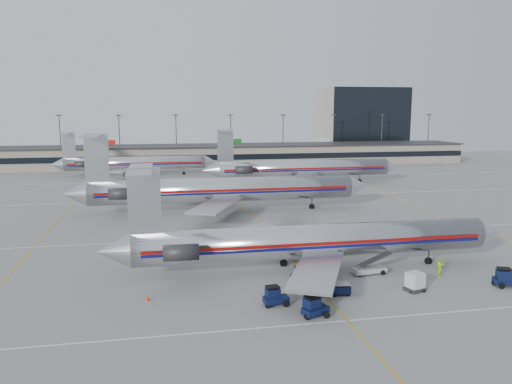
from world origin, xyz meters
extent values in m
plane|color=gray|center=(0.00, 0.00, 0.00)|extent=(260.00, 260.00, 0.00)
cube|color=silver|center=(0.00, 10.00, 0.01)|extent=(160.00, 0.15, 0.02)
cube|color=gray|center=(0.00, 98.00, 3.00)|extent=(160.00, 16.00, 6.00)
cube|color=black|center=(0.00, 89.90, 3.20)|extent=(160.00, 0.20, 1.60)
cube|color=#2D2D30|center=(0.00, 98.00, 6.10)|extent=(162.00, 17.00, 0.30)
cylinder|color=#38383D|center=(-45.00, 112.00, 7.50)|extent=(0.30, 0.30, 15.00)
cube|color=#2D2D30|center=(-45.00, 112.00, 15.10)|extent=(1.60, 0.40, 0.35)
cylinder|color=#38383D|center=(-27.00, 112.00, 7.50)|extent=(0.30, 0.30, 15.00)
cube|color=#2D2D30|center=(-27.00, 112.00, 15.10)|extent=(1.60, 0.40, 0.35)
cylinder|color=#38383D|center=(-9.00, 112.00, 7.50)|extent=(0.30, 0.30, 15.00)
cube|color=#2D2D30|center=(-9.00, 112.00, 15.10)|extent=(1.60, 0.40, 0.35)
cylinder|color=#38383D|center=(9.00, 112.00, 7.50)|extent=(0.30, 0.30, 15.00)
cube|color=#2D2D30|center=(9.00, 112.00, 15.10)|extent=(1.60, 0.40, 0.35)
cylinder|color=#38383D|center=(27.00, 112.00, 7.50)|extent=(0.30, 0.30, 15.00)
cube|color=#2D2D30|center=(27.00, 112.00, 15.10)|extent=(1.60, 0.40, 0.35)
cylinder|color=#38383D|center=(45.00, 112.00, 7.50)|extent=(0.30, 0.30, 15.00)
cube|color=#2D2D30|center=(45.00, 112.00, 15.10)|extent=(1.60, 0.40, 0.35)
cylinder|color=#38383D|center=(63.00, 112.00, 7.50)|extent=(0.30, 0.30, 15.00)
cube|color=#2D2D30|center=(63.00, 112.00, 15.10)|extent=(1.60, 0.40, 0.35)
cylinder|color=#38383D|center=(81.00, 112.00, 7.50)|extent=(0.30, 0.30, 15.00)
cube|color=#2D2D30|center=(81.00, 112.00, 15.10)|extent=(1.60, 0.40, 0.35)
cube|color=tan|center=(62.00, 128.00, 12.50)|extent=(30.00, 20.00, 25.00)
cylinder|color=silver|center=(1.23, -5.45, 3.27)|extent=(37.33, 3.45, 3.45)
cone|color=silver|center=(21.39, -5.45, 3.27)|extent=(2.99, 3.45, 3.45)
cone|color=#B4B3B8|center=(-19.11, -5.45, 3.27)|extent=(3.36, 3.45, 3.45)
cube|color=maroon|center=(1.23, -7.18, 3.41)|extent=(35.46, 0.05, 0.33)
cube|color=#0B0D53|center=(1.23, -7.18, 3.03)|extent=(35.46, 0.05, 0.26)
cube|color=#B4B3B8|center=(-0.63, 1.09, 2.33)|extent=(8.68, 12.65, 0.30)
cube|color=#B4B3B8|center=(-0.63, -11.98, 2.33)|extent=(8.68, 12.65, 0.30)
cube|color=#B4B3B8|center=(-16.03, -5.45, 8.17)|extent=(3.17, 0.23, 6.35)
cube|color=#B4B3B8|center=(-16.31, -5.45, 11.15)|extent=(2.24, 9.80, 0.17)
cylinder|color=#2D2D30|center=(-12.77, -2.79, 3.55)|extent=(3.36, 1.59, 1.59)
cylinder|color=#2D2D30|center=(-12.77, -8.11, 3.55)|extent=(3.36, 1.59, 1.59)
cylinder|color=#2D2D30|center=(14.30, -5.45, 0.77)|extent=(0.19, 0.19, 1.54)
cylinder|color=#2D2D30|center=(-1.57, -7.69, 0.77)|extent=(0.19, 0.19, 1.54)
cylinder|color=#2D2D30|center=(-1.57, -3.21, 0.77)|extent=(0.19, 0.19, 1.54)
cylinder|color=black|center=(14.30, -5.45, 0.33)|extent=(0.84, 0.28, 0.84)
cylinder|color=silver|center=(-4.15, 26.92, 3.78)|extent=(43.18, 3.99, 3.99)
cone|color=silver|center=(19.16, 26.92, 3.78)|extent=(3.45, 3.99, 3.99)
cone|color=#B4B3B8|center=(-27.69, 26.92, 3.78)|extent=(3.89, 3.99, 3.99)
cube|color=maroon|center=(-4.15, 24.91, 3.94)|extent=(41.02, 0.05, 0.38)
cube|color=#0B0D53|center=(-4.15, 24.91, 3.51)|extent=(41.02, 0.05, 0.30)
cube|color=#B4B3B8|center=(-6.31, 34.48, 2.70)|extent=(10.04, 14.63, 0.35)
cube|color=#B4B3B8|center=(-6.31, 19.36, 2.70)|extent=(10.04, 14.63, 0.35)
cube|color=#B4B3B8|center=(-24.13, 26.92, 9.45)|extent=(3.67, 0.27, 7.34)
cube|color=#B4B3B8|center=(-24.45, 26.92, 12.90)|extent=(2.59, 11.33, 0.19)
cylinder|color=#2D2D30|center=(-20.35, 30.00, 4.10)|extent=(3.89, 1.84, 1.84)
cylinder|color=#2D2D30|center=(-20.35, 23.84, 4.10)|extent=(3.89, 1.84, 1.84)
cylinder|color=#2D2D30|center=(10.96, 26.92, 0.89)|extent=(0.22, 0.22, 1.78)
cylinder|color=#2D2D30|center=(-7.39, 24.33, 0.89)|extent=(0.22, 0.22, 1.78)
cylinder|color=#2D2D30|center=(-7.39, 29.51, 0.89)|extent=(0.22, 0.22, 1.78)
cylinder|color=black|center=(10.96, 26.92, 0.38)|extent=(0.97, 0.32, 0.97)
cylinder|color=silver|center=(17.88, 55.02, 3.62)|extent=(39.34, 3.83, 3.83)
cone|color=silver|center=(39.21, 55.02, 3.62)|extent=(3.31, 3.83, 3.83)
cone|color=#B4B3B8|center=(-3.65, 55.02, 3.62)|extent=(3.73, 3.83, 3.83)
cube|color=maroon|center=(17.88, 53.09, 3.78)|extent=(37.37, 0.05, 0.36)
cube|color=#0B0D53|center=(17.88, 53.09, 3.36)|extent=(37.37, 0.05, 0.29)
cube|color=#B4B3B8|center=(15.81, 62.26, 2.59)|extent=(9.63, 14.03, 0.33)
cube|color=#B4B3B8|center=(15.81, 47.77, 2.59)|extent=(9.63, 14.03, 0.33)
cube|color=#B4B3B8|center=(-0.23, 55.02, 9.06)|extent=(3.52, 0.26, 7.04)
cube|color=#B4B3B8|center=(-0.55, 55.02, 12.37)|extent=(2.48, 10.87, 0.19)
cylinder|color=#2D2D30|center=(3.39, 57.97, 3.93)|extent=(3.73, 1.76, 1.76)
cylinder|color=#2D2D30|center=(3.39, 52.07, 3.93)|extent=(3.73, 1.76, 1.76)
cylinder|color=#2D2D30|center=(31.34, 55.02, 0.85)|extent=(0.21, 0.21, 1.71)
cylinder|color=#2D2D30|center=(14.78, 52.53, 0.85)|extent=(0.21, 0.21, 1.71)
cylinder|color=#2D2D30|center=(14.78, 57.50, 0.85)|extent=(0.21, 0.21, 1.71)
cylinder|color=black|center=(31.34, 55.02, 0.36)|extent=(0.93, 0.31, 0.93)
cylinder|color=silver|center=(-20.48, 77.45, 3.25)|extent=(35.32, 3.44, 3.44)
cone|color=silver|center=(-1.33, 77.45, 3.25)|extent=(2.97, 3.44, 3.44)
cone|color=#B4B3B8|center=(-39.81, 77.45, 3.25)|extent=(3.35, 3.44, 3.44)
cube|color=maroon|center=(-20.48, 75.72, 3.39)|extent=(33.55, 0.05, 0.33)
cube|color=#0B0D53|center=(-20.48, 75.72, 3.02)|extent=(33.55, 0.05, 0.26)
cube|color=#B4B3B8|center=(-22.34, 83.96, 2.32)|extent=(8.64, 12.60, 0.30)
cube|color=#B4B3B8|center=(-22.34, 70.95, 2.32)|extent=(8.64, 12.60, 0.30)
cube|color=#B4B3B8|center=(-36.75, 77.45, 8.13)|extent=(3.16, 0.23, 6.32)
cube|color=#B4B3B8|center=(-37.02, 77.45, 11.11)|extent=(2.23, 9.76, 0.17)
cylinder|color=#2D2D30|center=(-33.49, 80.10, 3.53)|extent=(3.35, 1.58, 1.58)
cylinder|color=#2D2D30|center=(-33.49, 74.80, 3.53)|extent=(3.35, 1.58, 1.58)
cylinder|color=#2D2D30|center=(-8.40, 77.45, 0.77)|extent=(0.19, 0.19, 1.53)
cylinder|color=#2D2D30|center=(-23.27, 75.22, 0.77)|extent=(0.19, 0.19, 1.53)
cylinder|color=#2D2D30|center=(-23.27, 79.68, 0.77)|extent=(0.19, 0.19, 1.53)
cylinder|color=black|center=(-8.40, 77.45, 0.33)|extent=(0.84, 0.28, 0.84)
cube|color=#091133|center=(-4.91, -13.80, 0.54)|extent=(2.27, 1.30, 0.49)
cube|color=#091133|center=(-5.21, -13.80, 1.13)|extent=(1.28, 1.10, 0.89)
cube|color=black|center=(-5.21, -13.80, 1.72)|extent=(1.22, 1.05, 0.08)
cylinder|color=black|center=(-4.12, -13.31, 0.28)|extent=(0.55, 0.18, 0.55)
cylinder|color=black|center=(-4.12, -14.29, 0.28)|extent=(0.55, 0.18, 0.55)
cylinder|color=black|center=(-5.70, -13.31, 0.28)|extent=(0.55, 0.18, 0.55)
cylinder|color=black|center=(-5.70, -14.29, 0.28)|extent=(0.55, 0.18, 0.55)
cube|color=#091133|center=(-2.28, -16.73, 0.56)|extent=(2.48, 1.94, 0.51)
cube|color=#091133|center=(-2.58, -16.73, 1.16)|extent=(1.52, 1.42, 0.91)
cube|color=black|center=(-2.58, -16.73, 1.77)|extent=(1.46, 1.36, 0.08)
cylinder|color=black|center=(-1.47, -16.22, 0.28)|extent=(0.57, 0.18, 0.57)
cylinder|color=black|center=(-1.47, -17.23, 0.28)|extent=(0.57, 0.18, 0.57)
cylinder|color=black|center=(-3.09, -16.22, 0.28)|extent=(0.57, 0.18, 0.57)
cylinder|color=black|center=(-3.09, -17.23, 0.28)|extent=(0.57, 0.18, 0.57)
cube|color=#091133|center=(17.85, -13.43, 0.57)|extent=(2.55, 1.88, 0.52)
cube|color=#091133|center=(17.53, -13.43, 1.20)|extent=(1.54, 1.42, 0.94)
cube|color=black|center=(17.53, -13.43, 1.83)|extent=(1.47, 1.35, 0.08)
cylinder|color=black|center=(18.68, -12.91, 0.29)|extent=(0.58, 0.19, 0.58)
cylinder|color=black|center=(17.01, -12.91, 0.29)|extent=(0.58, 0.19, 0.58)
cylinder|color=black|center=(17.01, -13.96, 0.29)|extent=(0.58, 0.19, 0.58)
cube|color=#091133|center=(0.06, -12.37, 0.56)|extent=(2.27, 1.93, 0.71)
cube|color=#A1A1A1|center=(0.06, -12.37, 1.06)|extent=(2.27, 1.93, 0.06)
cylinder|color=black|center=(0.77, -11.82, 0.18)|extent=(0.36, 0.14, 0.36)
cylinder|color=black|center=(0.77, -12.93, 0.18)|extent=(0.36, 0.14, 0.36)
cylinder|color=black|center=(-0.65, -11.82, 0.18)|extent=(0.36, 0.14, 0.36)
cylinder|color=black|center=(-0.65, -12.93, 0.18)|extent=(0.36, 0.14, 0.36)
cube|color=#091133|center=(1.41, -12.36, 0.54)|extent=(2.02, 1.50, 0.69)
cube|color=#A1A1A1|center=(1.41, -12.36, 1.04)|extent=(2.02, 1.50, 0.06)
cylinder|color=black|center=(2.10, -11.82, 0.18)|extent=(0.36, 0.14, 0.36)
cylinder|color=black|center=(2.10, -12.91, 0.18)|extent=(0.36, 0.14, 0.36)
cylinder|color=black|center=(0.72, -11.82, 0.18)|extent=(0.36, 0.14, 0.36)
cylinder|color=black|center=(0.72, -12.91, 0.18)|extent=(0.36, 0.14, 0.36)
cube|color=#2D2D30|center=(8.67, -12.84, 0.23)|extent=(2.03, 1.86, 0.28)
cube|color=silver|center=(8.67, -12.84, 1.07)|extent=(1.74, 1.68, 1.40)
cylinder|color=black|center=(9.32, -12.28, 0.11)|extent=(0.22, 0.11, 0.22)
cylinder|color=black|center=(9.32, -13.40, 0.11)|extent=(0.22, 0.11, 0.22)
cylinder|color=black|center=(8.02, -12.28, 0.11)|extent=(0.22, 0.11, 0.22)
cylinder|color=black|center=(8.02, -13.40, 0.11)|extent=(0.22, 0.11, 0.22)
cube|color=#A1A1A1|center=(6.46, -7.49, 0.44)|extent=(3.68, 1.74, 0.49)
cube|color=#2D2D30|center=(7.05, -7.49, 1.57)|extent=(3.68, 1.35, 1.27)
cylinder|color=black|center=(7.74, -6.95, 0.25)|extent=(0.49, 0.16, 0.49)
cylinder|color=black|center=(7.74, -8.03, 0.25)|extent=(0.49, 0.16, 0.49)
cylinder|color=black|center=(5.18, -6.95, 0.25)|extent=(0.49, 0.16, 0.49)
cylinder|color=black|center=(5.18, -8.03, 0.25)|extent=(0.49, 0.16, 0.49)
imported|color=#95E415|center=(12.97, -9.90, 0.76)|extent=(0.67, 0.62, 1.53)
imported|color=#CFEA16|center=(14.01, -8.33, 0.77)|extent=(0.87, 0.76, 1.54)
cone|color=#F13808|center=(-15.92, -10.59, 0.28)|extent=(0.45, 0.45, 0.57)
camera|label=1|loc=(-14.40, -53.82, 16.75)|focal=35.00mm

